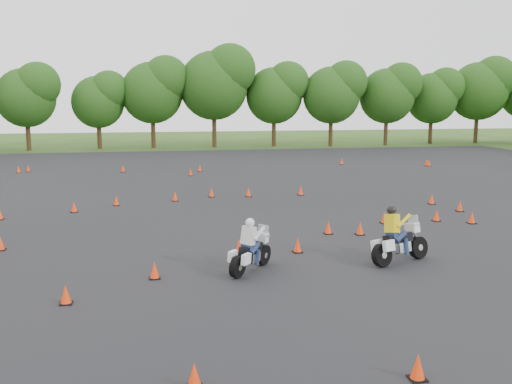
% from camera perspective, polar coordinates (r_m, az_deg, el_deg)
% --- Properties ---
extents(ground, '(140.00, 140.00, 0.00)m').
position_cam_1_polar(ground, '(19.31, 2.28, -5.39)').
color(ground, '#2D5119').
rests_on(ground, ground).
extents(asphalt_pad, '(62.00, 62.00, 0.00)m').
position_cam_1_polar(asphalt_pad, '(25.04, -0.88, -1.98)').
color(asphalt_pad, black).
rests_on(asphalt_pad, ground).
extents(treeline, '(87.05, 32.44, 10.92)m').
position_cam_1_polar(treeline, '(53.71, -3.09, 8.98)').
color(treeline, '#1F4413').
rests_on(treeline, ground).
extents(traffic_cones, '(36.15, 32.60, 0.45)m').
position_cam_1_polar(traffic_cones, '(24.64, -3.84, -1.65)').
color(traffic_cones, '#F2350A').
rests_on(traffic_cones, asphalt_pad).
extents(rider_yellow, '(2.36, 1.53, 1.75)m').
position_cam_1_polar(rider_yellow, '(17.64, 14.46, -4.15)').
color(rider_yellow, gold).
rests_on(rider_yellow, ground).
extents(rider_white, '(1.83, 1.97, 1.59)m').
position_cam_1_polar(rider_white, '(16.30, -0.59, -5.23)').
color(rider_white, silver).
rests_on(rider_white, ground).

